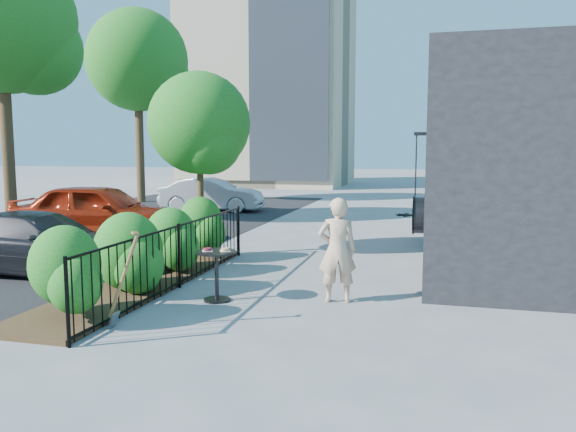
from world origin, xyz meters
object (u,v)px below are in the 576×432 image
(car_silver, at_px, (212,195))
(patio_tree, at_px, (201,129))
(woman, at_px, (337,250))
(shovel, at_px, (122,285))
(car_darkgrey, at_px, (39,243))
(cafe_table, at_px, (217,267))
(street_tree_near, at_px, (2,28))
(street_tree_far, at_px, (138,67))
(car_red, at_px, (100,212))

(car_silver, bearing_deg, patio_tree, -164.89)
(woman, relative_size, shovel, 1.21)
(woman, relative_size, car_darkgrey, 0.40)
(patio_tree, height_order, cafe_table, patio_tree)
(woman, bearing_deg, car_silver, -73.03)
(patio_tree, height_order, car_silver, patio_tree)
(cafe_table, bearing_deg, car_silver, 112.52)
(street_tree_near, xyz_separation_m, street_tree_far, (0.00, 8.00, 0.00))
(patio_tree, xyz_separation_m, car_silver, (-3.28, 8.52, -2.13))
(street_tree_near, distance_m, car_silver, 8.71)
(patio_tree, distance_m, shovel, 5.52)
(car_darkgrey, bearing_deg, shovel, -130.78)
(street_tree_near, xyz_separation_m, shovel, (8.68, -8.17, -5.33))
(car_darkgrey, bearing_deg, car_red, 13.64)
(car_silver, height_order, car_darkgrey, car_silver)
(woman, xyz_separation_m, car_silver, (-6.74, 11.48, -0.17))
(street_tree_near, height_order, woman, street_tree_near)
(patio_tree, relative_size, woman, 2.44)
(street_tree_far, relative_size, cafe_table, 9.93)
(woman, relative_size, car_red, 0.37)
(woman, bearing_deg, car_darkgrey, -19.16)
(patio_tree, distance_m, cafe_table, 4.37)
(street_tree_near, xyz_separation_m, car_darkgrey, (5.39, -5.58, -5.34))
(car_darkgrey, bearing_deg, street_tree_near, 41.47)
(car_darkgrey, bearing_deg, car_silver, 2.53)
(patio_tree, xyz_separation_m, street_tree_far, (-7.70, 11.20, 3.15))
(patio_tree, relative_size, cafe_table, 4.73)
(street_tree_far, height_order, car_silver, street_tree_far)
(cafe_table, bearing_deg, street_tree_near, 144.90)
(street_tree_far, xyz_separation_m, car_darkgrey, (5.39, -13.58, -5.34))
(street_tree_near, distance_m, street_tree_far, 8.00)
(street_tree_near, distance_m, woman, 13.74)
(woman, height_order, car_silver, woman)
(cafe_table, relative_size, woman, 0.52)
(cafe_table, relative_size, shovel, 0.63)
(patio_tree, bearing_deg, woman, -40.48)
(street_tree_near, height_order, shovel, street_tree_near)
(shovel, xyz_separation_m, car_darkgrey, (-3.29, 2.59, -0.00))
(street_tree_near, height_order, car_darkgrey, street_tree_near)
(patio_tree, xyz_separation_m, car_darkgrey, (-2.31, -2.38, -2.18))
(patio_tree, xyz_separation_m, car_red, (-3.35, 1.22, -2.02))
(street_tree_near, relative_size, cafe_table, 9.93)
(car_silver, bearing_deg, car_darkgrey, 179.15)
(street_tree_near, relative_size, shovel, 6.21)
(shovel, bearing_deg, cafe_table, 67.03)
(car_red, xyz_separation_m, car_darkgrey, (1.04, -3.60, -0.17))
(street_tree_near, xyz_separation_m, car_red, (4.35, -1.98, -5.17))
(street_tree_far, bearing_deg, cafe_table, -57.30)
(patio_tree, relative_size, shovel, 2.96)
(shovel, bearing_deg, car_red, 124.99)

